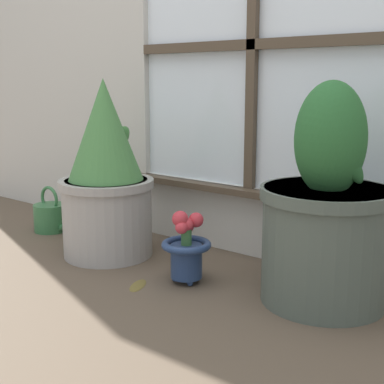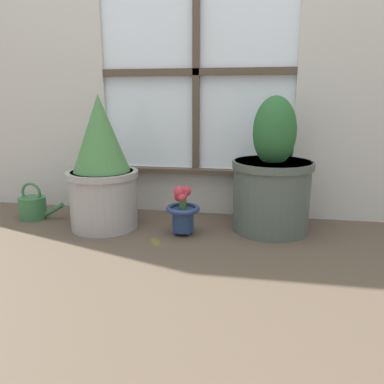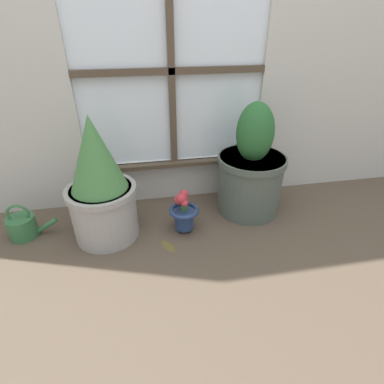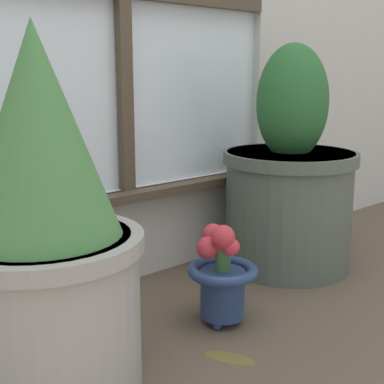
% 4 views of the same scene
% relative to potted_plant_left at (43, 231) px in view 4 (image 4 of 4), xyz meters
% --- Properties ---
extents(ground_plane, '(10.00, 10.00, 0.00)m').
position_rel_potted_plant_left_xyz_m(ground_plane, '(0.41, -0.17, -0.30)').
color(ground_plane, brown).
extents(potted_plant_left, '(0.35, 0.35, 0.65)m').
position_rel_potted_plant_left_xyz_m(potted_plant_left, '(0.00, 0.00, 0.00)').
color(potted_plant_left, '#9E9993').
rests_on(potted_plant_left, ground_plane).
extents(potted_plant_right, '(0.39, 0.39, 0.65)m').
position_rel_potted_plant_left_xyz_m(potted_plant_right, '(0.82, 0.10, -0.04)').
color(potted_plant_right, '#4C564C').
rests_on(potted_plant_right, ground_plane).
extents(flower_vase, '(0.16, 0.16, 0.24)m').
position_rel_potted_plant_left_xyz_m(flower_vase, '(0.41, -0.03, -0.18)').
color(flower_vase, navy).
rests_on(flower_vase, ground_plane).
extents(fallen_leaf, '(0.09, 0.12, 0.01)m').
position_rel_potted_plant_left_xyz_m(fallen_leaf, '(0.31, -0.16, -0.29)').
color(fallen_leaf, brown).
rests_on(fallen_leaf, ground_plane).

